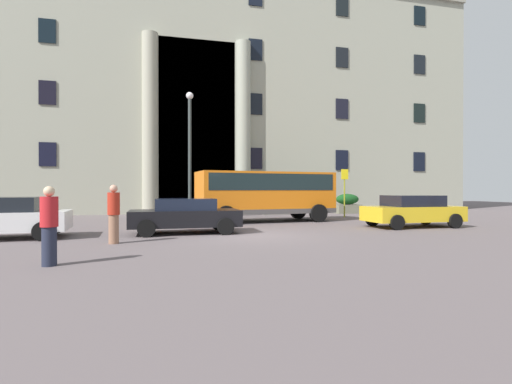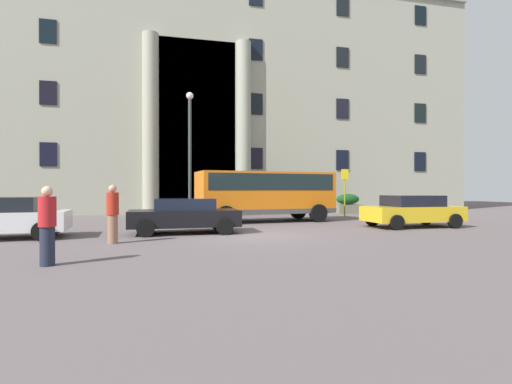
{
  "view_description": "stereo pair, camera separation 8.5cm",
  "coord_description": "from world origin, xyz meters",
  "views": [
    {
      "loc": [
        -3.15,
        -13.36,
        1.65
      ],
      "look_at": [
        1.82,
        6.69,
        1.51
      ],
      "focal_mm": 26.93,
      "sensor_mm": 36.0,
      "label": 1
    },
    {
      "loc": [
        -3.07,
        -13.38,
        1.65
      ],
      "look_at": [
        1.82,
        6.69,
        1.51
      ],
      "focal_mm": 26.93,
      "sensor_mm": 36.0,
      "label": 2
    }
  ],
  "objects": [
    {
      "name": "orange_minibus",
      "position": [
        2.04,
        5.5,
        1.52
      ],
      "size": [
        7.08,
        3.16,
        2.52
      ],
      "rotation": [
        0.0,
        0.0,
        0.11
      ],
      "color": "orange",
      "rests_on": "ground_plane"
    },
    {
      "name": "hedge_planter_entrance_left",
      "position": [
        9.29,
        10.69,
        0.64
      ],
      "size": [
        1.72,
        0.97,
        1.34
      ],
      "color": "#6D6D59",
      "rests_on": "ground_plane"
    },
    {
      "name": "lamppost_plaza_centre",
      "position": [
        -1.58,
        8.42,
        4.16
      ],
      "size": [
        0.4,
        0.4,
        7.1
      ],
      "color": "#363F3E",
      "rests_on": "ground_plane"
    },
    {
      "name": "white_taxi_kerbside",
      "position": [
        7.51,
        1.24,
        0.72
      ],
      "size": [
        4.14,
        2.06,
        1.39
      ],
      "rotation": [
        0.0,
        0.0,
        0.01
      ],
      "color": "gold",
      "rests_on": "ground_plane"
    },
    {
      "name": "pedestrian_child_trailing",
      "position": [
        -5.49,
        -4.29,
        0.87
      ],
      "size": [
        0.36,
        0.36,
        1.72
      ],
      "rotation": [
        0.0,
        0.0,
        5.9
      ],
      "color": "#212537",
      "rests_on": "ground_plane"
    },
    {
      "name": "parked_coupe_end",
      "position": [
        -2.27,
        1.23,
        0.68
      ],
      "size": [
        4.07,
        2.03,
        1.3
      ],
      "rotation": [
        0.0,
        0.0,
        0.01
      ],
      "color": "black",
      "rests_on": "ground_plane"
    },
    {
      "name": "hedge_planter_entrance_right",
      "position": [
        -0.39,
        10.12,
        0.73
      ],
      "size": [
        1.44,
        0.99,
        1.51
      ],
      "color": "slate",
      "rests_on": "ground_plane"
    },
    {
      "name": "office_building_facade",
      "position": [
        -0.0,
        17.47,
        8.71
      ],
      "size": [
        41.7,
        9.78,
        17.43
      ],
      "color": "#9C9C89",
      "rests_on": "ground_plane"
    },
    {
      "name": "pedestrian_woman_dark_dress",
      "position": [
        -4.55,
        -1.03,
        0.91
      ],
      "size": [
        0.36,
        0.36,
        1.79
      ],
      "rotation": [
        0.0,
        0.0,
        0.17
      ],
      "color": "#90644C",
      "rests_on": "ground_plane"
    },
    {
      "name": "ground_plane",
      "position": [
        0.0,
        0.0,
        -0.06
      ],
      "size": [
        80.0,
        64.0,
        0.12
      ],
      "primitive_type": "cube",
      "color": "#605557"
    },
    {
      "name": "bus_stop_sign",
      "position": [
        7.39,
        7.37,
        1.75
      ],
      "size": [
        0.44,
        0.08,
        2.84
      ],
      "color": "olive",
      "rests_on": "ground_plane"
    },
    {
      "name": "hedge_planter_east",
      "position": [
        4.14,
        10.66,
        0.76
      ],
      "size": [
        1.81,
        0.79,
        1.57
      ],
      "color": "slate",
      "rests_on": "ground_plane"
    },
    {
      "name": "motorcycle_near_kerb",
      "position": [
        -1.76,
        3.17,
        0.45
      ],
      "size": [
        1.93,
        0.55,
        0.89
      ],
      "rotation": [
        0.0,
        0.0,
        -0.05
      ],
      "color": "black",
      "rests_on": "ground_plane"
    },
    {
      "name": "parked_sedan_second",
      "position": [
        -8.2,
        0.99,
        0.72
      ],
      "size": [
        4.03,
        2.3,
        1.39
      ],
      "rotation": [
        0.0,
        0.0,
        0.07
      ],
      "color": "silver",
      "rests_on": "ground_plane"
    }
  ]
}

